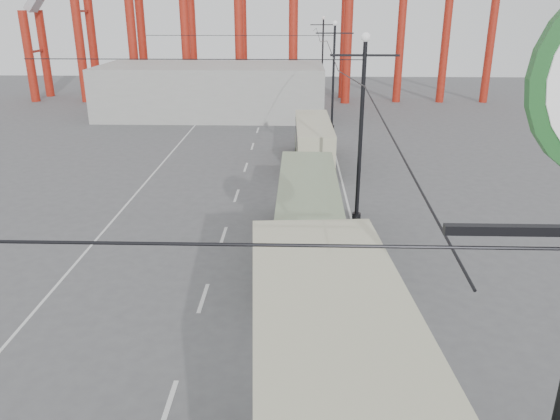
{
  "coord_description": "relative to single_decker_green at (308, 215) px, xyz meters",
  "views": [
    {
      "loc": [
        2.49,
        -8.17,
        10.43
      ],
      "look_at": [
        1.88,
        11.65,
        3.0
      ],
      "focal_mm": 35.0,
      "sensor_mm": 36.0,
      "label": 1
    }
  ],
  "objects": [
    {
      "name": "road_markings",
      "position": [
        -3.89,
        5.46,
        -1.81
      ],
      "size": [
        12.52,
        120.0,
        0.01
      ],
      "color": "silver",
      "rests_on": "ground"
    },
    {
      "name": "lamp_post_mid",
      "position": [
        2.57,
        3.76,
        2.86
      ],
      "size": [
        3.2,
        0.44,
        9.32
      ],
      "color": "black",
      "rests_on": "ground"
    },
    {
      "name": "lamp_post_far",
      "position": [
        2.57,
        25.76,
        2.86
      ],
      "size": [
        3.2,
        0.44,
        9.32
      ],
      "color": "black",
      "rests_on": "ground"
    },
    {
      "name": "lamp_post_distant",
      "position": [
        2.57,
        47.76,
        2.86
      ],
      "size": [
        3.2,
        0.44,
        9.32
      ],
      "color": "black",
      "rests_on": "ground"
    },
    {
      "name": "fairground_shed",
      "position": [
        -9.03,
        32.76,
        0.69
      ],
      "size": [
        22.0,
        10.0,
        5.0
      ],
      "primitive_type": "cube",
      "color": "#9B9B96",
      "rests_on": "ground"
    },
    {
      "name": "single_decker_green",
      "position": [
        0.0,
        0.0,
        0.0
      ],
      "size": [
        2.68,
        11.38,
        3.21
      ],
      "rotation": [
        0.0,
        0.0,
        -0.01
      ],
      "color": "gray",
      "rests_on": "ground"
    },
    {
      "name": "single_decker_cream",
      "position": [
        0.63,
        14.94,
        -0.15
      ],
      "size": [
        2.58,
        9.52,
        2.95
      ],
      "rotation": [
        0.0,
        0.0,
        0.02
      ],
      "color": "#BEBC99",
      "rests_on": "ground"
    },
    {
      "name": "pedestrian",
      "position": [
        -0.22,
        -5.78,
        -0.81
      ],
      "size": [
        0.75,
        0.5,
        2.02
      ],
      "primitive_type": "imported",
      "rotation": [
        0.0,
        0.0,
        3.12
      ],
      "color": "black",
      "rests_on": "ground"
    }
  ]
}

